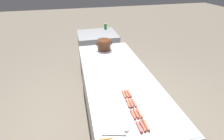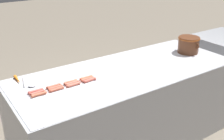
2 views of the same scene
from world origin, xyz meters
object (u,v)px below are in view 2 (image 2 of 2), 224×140
at_px(hot_dog_4, 38,93).
at_px(bean_pot, 189,44).
at_px(hot_dog_3, 86,78).
at_px(hot_dog_5, 55,88).
at_px(hot_dog_8, 39,94).
at_px(carrot, 17,79).
at_px(hot_dog_6, 72,83).
at_px(hot_dog_9, 56,89).
at_px(hot_dog_0, 36,91).
at_px(hot_dog_2, 70,82).
at_px(hot_dog_11, 90,80).
at_px(hot_dog_10, 74,85).
at_px(hot_dog_1, 54,86).
at_px(serving_spoon, 29,85).
at_px(hot_dog_7, 88,79).

xyz_separation_m(hot_dog_4, bean_pot, (-0.00, 1.85, 0.09)).
bearing_deg(hot_dog_3, hot_dog_5, -84.62).
bearing_deg(hot_dog_8, carrot, -170.60).
xyz_separation_m(hot_dog_6, hot_dog_9, (0.03, -0.17, 0.00)).
xyz_separation_m(hot_dog_5, hot_dog_8, (0.04, -0.16, 0.00)).
bearing_deg(hot_dog_4, hot_dog_0, -174.27).
height_order(hot_dog_2, hot_dog_11, same).
height_order(hot_dog_3, hot_dog_6, same).
bearing_deg(hot_dog_10, hot_dog_6, 174.16).
height_order(hot_dog_0, hot_dog_11, same).
bearing_deg(hot_dog_4, hot_dog_1, 103.46).
height_order(hot_dog_3, serving_spoon, hot_dog_3).
height_order(hot_dog_2, hot_dog_7, same).
distance_m(hot_dog_5, serving_spoon, 0.26).
bearing_deg(hot_dog_9, hot_dog_3, 100.98).
xyz_separation_m(serving_spoon, carrot, (-0.15, -0.06, 0.01)).
height_order(hot_dog_0, hot_dog_5, same).
distance_m(hot_dog_2, hot_dog_11, 0.18).
xyz_separation_m(hot_dog_0, hot_dog_6, (0.04, 0.33, 0.00)).
distance_m(hot_dog_4, hot_dog_5, 0.16).
height_order(hot_dog_7, hot_dog_8, same).
bearing_deg(hot_dog_8, hot_dog_7, 94.07).
bearing_deg(bean_pot, hot_dog_3, -91.39).
distance_m(hot_dog_0, hot_dog_8, 0.07).
bearing_deg(hot_dog_0, hot_dog_8, 2.28).
relative_size(hot_dog_0, hot_dog_8, 1.00).
distance_m(hot_dog_5, hot_dog_11, 0.33).
bearing_deg(hot_dog_3, hot_dog_2, -90.19).
relative_size(hot_dog_9, serving_spoon, 0.53).
distance_m(hot_dog_8, hot_dog_11, 0.49).
bearing_deg(hot_dog_5, hot_dog_1, -176.91).
height_order(hot_dog_2, hot_dog_8, same).
xyz_separation_m(hot_dog_6, hot_dog_11, (0.03, 0.16, 0.00)).
bearing_deg(carrot, hot_dog_11, 55.22).
xyz_separation_m(hot_dog_6, carrot, (-0.35, -0.39, 0.00)).
bearing_deg(hot_dog_2, hot_dog_9, -68.68).
distance_m(hot_dog_5, hot_dog_9, 0.03).
bearing_deg(hot_dog_7, hot_dog_9, -84.70).
relative_size(hot_dog_5, bean_pot, 0.46).
height_order(hot_dog_8, hot_dog_11, same).
bearing_deg(hot_dog_1, hot_dog_5, 3.09).
relative_size(hot_dog_0, hot_dog_5, 1.00).
relative_size(hot_dog_1, hot_dog_11, 1.00).
distance_m(serving_spoon, carrot, 0.16).
bearing_deg(hot_dog_2, hot_dog_5, -79.04).
bearing_deg(hot_dog_6, hot_dog_2, -176.52).
xyz_separation_m(hot_dog_3, hot_dog_9, (0.06, -0.33, 0.00)).
xyz_separation_m(hot_dog_6, hot_dog_8, (0.04, -0.33, 0.00)).
xyz_separation_m(hot_dog_9, bean_pot, (-0.03, 1.69, 0.09)).
distance_m(hot_dog_3, hot_dog_9, 0.34).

